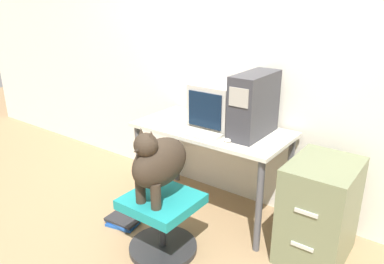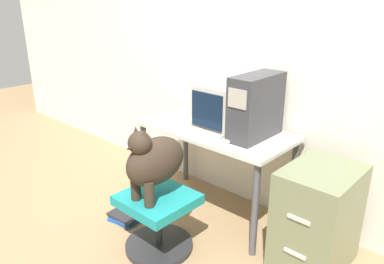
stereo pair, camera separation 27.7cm
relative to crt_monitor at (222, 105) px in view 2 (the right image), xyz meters
name	(u,v)px [view 2 (the right image)]	position (x,y,z in m)	size (l,w,h in m)	color
ground_plane	(189,225)	(-0.01, -0.39, -0.94)	(12.00, 12.00, 0.00)	#937551
wall_back	(246,55)	(-0.01, 0.31, 0.36)	(8.00, 0.05, 2.60)	silver
desk	(215,140)	(-0.01, -0.07, -0.28)	(1.27, 0.63, 0.76)	beige
crt_monitor	(222,105)	(0.00, 0.00, 0.00)	(0.36, 0.39, 0.35)	#B7B2A8
pc_tower	(256,107)	(0.33, -0.03, 0.06)	(0.20, 0.48, 0.48)	#333338
keyboard	(196,133)	(-0.02, -0.29, -0.16)	(0.41, 0.17, 0.03)	beige
computer_mouse	(226,142)	(0.26, -0.28, -0.16)	(0.06, 0.04, 0.03)	beige
office_chair	(158,218)	(0.02, -0.75, -0.68)	(0.50, 0.50, 0.44)	#262628
dog	(154,160)	(0.02, -0.77, -0.22)	(0.25, 0.48, 0.54)	#33281E
filing_cabinet	(317,218)	(0.93, -0.13, -0.58)	(0.43, 0.57, 0.72)	#6B7251
book_stack_floor	(125,217)	(-0.46, -0.70, -0.91)	(0.28, 0.22, 0.06)	#1E4C9E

